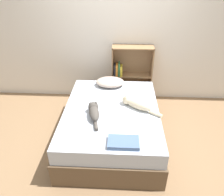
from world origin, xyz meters
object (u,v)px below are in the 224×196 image
bed (112,124)px  cat_light (136,103)px  pillow (110,82)px  cat_dark (94,111)px  bookshelf (130,73)px

bed → cat_light: (0.35, 0.06, 0.36)m
pillow → cat_dark: bearing=-101.0°
pillow → bed: bearing=-85.1°
cat_light → bookshelf: bookshelf is taller
bed → bookshelf: (0.29, 1.22, 0.28)m
cat_dark → bookshelf: bookshelf is taller
cat_light → cat_dark: size_ratio=1.09×
cat_dark → bookshelf: size_ratio=0.46×
pillow → cat_dark: size_ratio=0.94×
cat_light → cat_dark: cat_dark is taller
pillow → bookshelf: (0.35, 0.52, -0.07)m
bed → cat_dark: cat_dark is taller
bookshelf → bed: bearing=-103.5°
pillow → cat_dark: (-0.17, -0.88, 0.00)m
pillow → bookshelf: 0.63m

